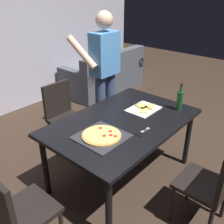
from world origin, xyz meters
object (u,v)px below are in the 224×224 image
object	(u,v)px
wine_bottle	(180,100)
kitchen_scissors	(141,133)
chair_left_end	(15,210)
pepperoni_pizza_on_tray	(102,136)
chair_near_camera	(213,181)
chair_far_side	(63,112)
dining_table	(123,126)
couch	(105,76)
person_serving_pizza	(104,70)

from	to	relation	value
wine_bottle	kitchen_scissors	bearing A→B (deg)	177.56
chair_left_end	pepperoni_pizza_on_tray	size ratio (longest dim) A/B	2.09
chair_near_camera	pepperoni_pizza_on_tray	distance (m)	1.06
chair_far_side	wine_bottle	size ratio (longest dim) A/B	2.85
dining_table	pepperoni_pizza_on_tray	world-z (taller)	pepperoni_pizza_on_tray
couch	pepperoni_pizza_on_tray	xyz separation A→B (m)	(-2.28, -2.04, 0.46)
chair_left_end	couch	distance (m)	3.76
chair_far_side	pepperoni_pizza_on_tray	world-z (taller)	chair_far_side
chair_left_end	kitchen_scissors	world-z (taller)	chair_left_end
chair_left_end	couch	bearing A→B (deg)	31.95
person_serving_pizza	kitchen_scissors	xyz separation A→B (m)	(-0.66, -1.07, -0.24)
pepperoni_pizza_on_tray	chair_far_side	bearing A→B (deg)	70.02
dining_table	couch	world-z (taller)	couch
wine_bottle	couch	bearing A→B (deg)	60.86
person_serving_pizza	kitchen_scissors	size ratio (longest dim) A/B	8.97
dining_table	chair_far_side	xyz separation A→B (m)	(0.00, 1.00, -0.17)
pepperoni_pizza_on_tray	kitchen_scissors	distance (m)	0.38
dining_table	couch	xyz separation A→B (m)	(1.90, 1.99, -0.38)
dining_table	chair_left_end	xyz separation A→B (m)	(-1.29, 0.00, -0.17)
chair_far_side	couch	bearing A→B (deg)	27.34
chair_near_camera	couch	bearing A→B (deg)	57.57
dining_table	chair_left_end	bearing A→B (deg)	180.00
kitchen_scissors	chair_far_side	bearing A→B (deg)	86.07
chair_near_camera	chair_left_end	size ratio (longest dim) A/B	1.00
dining_table	kitchen_scissors	world-z (taller)	kitchen_scissors
dining_table	chair_left_end	size ratio (longest dim) A/B	1.78
person_serving_pizza	wine_bottle	bearing A→B (deg)	-87.67
dining_table	kitchen_scissors	size ratio (longest dim) A/B	8.20
couch	kitchen_scissors	world-z (taller)	couch
chair_far_side	chair_left_end	distance (m)	1.63
chair_near_camera	person_serving_pizza	distance (m)	1.94
person_serving_pizza	dining_table	bearing A→B (deg)	-125.98
couch	person_serving_pizza	size ratio (longest dim) A/B	0.97
chair_left_end	wine_bottle	xyz separation A→B (m)	(1.90, -0.32, 0.36)
person_serving_pizza	wine_bottle	xyz separation A→B (m)	(0.04, -1.10, -0.13)
chair_far_side	kitchen_scissors	xyz separation A→B (m)	(-0.09, -1.29, 0.24)
chair_left_end	kitchen_scissors	xyz separation A→B (m)	(1.20, -0.29, 0.24)
dining_table	chair_near_camera	xyz separation A→B (m)	(-0.00, -1.00, -0.17)
pepperoni_pizza_on_tray	person_serving_pizza	bearing A→B (deg)	41.30
chair_near_camera	chair_left_end	distance (m)	1.63
chair_near_camera	wine_bottle	xyz separation A→B (m)	(0.61, 0.68, 0.36)
chair_left_end	wine_bottle	distance (m)	1.96
person_serving_pizza	chair_near_camera	bearing A→B (deg)	-107.66
chair_far_side	person_serving_pizza	world-z (taller)	person_serving_pizza
chair_near_camera	wine_bottle	distance (m)	0.99
dining_table	chair_far_side	distance (m)	1.02
chair_left_end	pepperoni_pizza_on_tray	distance (m)	0.94
chair_left_end	person_serving_pizza	bearing A→B (deg)	22.91
dining_table	chair_left_end	distance (m)	1.30
chair_near_camera	wine_bottle	bearing A→B (deg)	48.11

